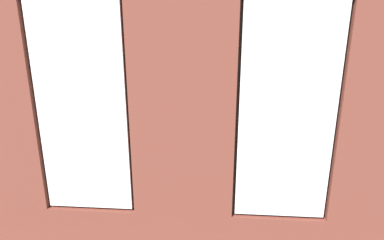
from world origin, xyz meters
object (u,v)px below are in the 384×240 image
object	(u,v)px
table_plant_small	(198,137)
cup_ceramic	(183,145)
coffee_table	(179,147)
potted_plant_mid_room_small	(256,134)
remote_gray	(158,146)
tv_flatscreen	(74,104)
potted_plant_foreground_right	(114,101)
couch_left	(322,148)
papasan_chair	(194,110)
remote_black	(172,142)
potted_plant_corner_near_left	(303,100)
couch_by_window	(175,209)
potted_plant_near_tv	(83,126)
remote_silver	(179,144)
potted_plant_by_left_couch	(285,121)
media_console	(78,134)

from	to	relation	value
table_plant_small	cup_ceramic	bearing A→B (deg)	47.54
coffee_table	potted_plant_mid_room_small	size ratio (longest dim) A/B	2.16
remote_gray	tv_flatscreen	bearing A→B (deg)	122.83
potted_plant_foreground_right	couch_left	bearing A→B (deg)	154.49
papasan_chair	remote_black	bearing A→B (deg)	83.24
coffee_table	table_plant_small	world-z (taller)	table_plant_small
couch_left	potted_plant_mid_room_small	world-z (taller)	couch_left
remote_black	potted_plant_corner_near_left	size ratio (longest dim) A/B	0.13
couch_by_window	potted_plant_near_tv	bearing A→B (deg)	-44.53
coffee_table	remote_gray	world-z (taller)	remote_gray
coffee_table	potted_plant_near_tv	size ratio (longest dim) A/B	1.04
potted_plant_corner_near_left	potted_plant_foreground_right	bearing A→B (deg)	0.62
couch_by_window	remote_gray	xyz separation A→B (m)	(0.53, -1.81, 0.11)
remote_silver	potted_plant_near_tv	size ratio (longest dim) A/B	0.15
couch_left	table_plant_small	xyz separation A→B (m)	(2.27, 0.17, 0.21)
potted_plant_by_left_couch	remote_silver	bearing A→B (deg)	39.16
remote_black	potted_plant_corner_near_left	bearing A→B (deg)	28.61
potted_plant_mid_room_small	coffee_table	bearing A→B (deg)	27.07
cup_ceramic	remote_gray	world-z (taller)	cup_ceramic
remote_black	potted_plant_corner_near_left	distance (m)	3.78
media_console	potted_plant_mid_room_small	bearing A→B (deg)	177.88
table_plant_small	potted_plant_near_tv	world-z (taller)	potted_plant_near_tv
remote_silver	potted_plant_foreground_right	distance (m)	3.16
potted_plant_mid_room_small	potted_plant_by_left_couch	bearing A→B (deg)	-125.54
couch_by_window	potted_plant_foreground_right	size ratio (longest dim) A/B	1.73
potted_plant_by_left_couch	couch_left	bearing A→B (deg)	105.12
couch_by_window	papasan_chair	world-z (taller)	couch_by_window
cup_ceramic	potted_plant_by_left_couch	world-z (taller)	potted_plant_by_left_couch
papasan_chair	potted_plant_near_tv	distance (m)	2.98
papasan_chair	potted_plant_foreground_right	size ratio (longest dim) A/B	1.01
papasan_chair	potted_plant_mid_room_small	bearing A→B (deg)	131.56
potted_plant_near_tv	potted_plant_corner_near_left	xyz separation A→B (m)	(-4.44, -2.62, -0.08)
remote_silver	potted_plant_corner_near_left	xyz separation A→B (m)	(-2.73, -2.53, 0.24)
table_plant_small	potted_plant_mid_room_small	size ratio (longest dim) A/B	0.37
potted_plant_near_tv	papasan_chair	bearing A→B (deg)	-127.72
couch_left	tv_flatscreen	size ratio (longest dim) A/B	1.66
papasan_chair	cup_ceramic	bearing A→B (deg)	89.65
couch_by_window	cup_ceramic	xyz separation A→B (m)	(0.08, -1.81, 0.15)
tv_flatscreen	coffee_table	bearing A→B (deg)	158.68
potted_plant_mid_room_small	media_console	bearing A→B (deg)	-2.12
coffee_table	media_console	bearing A→B (deg)	-21.25
potted_plant_foreground_right	potted_plant_mid_room_small	distance (m)	3.82
potted_plant_mid_room_small	potted_plant_corner_near_left	xyz separation A→B (m)	(-1.28, -1.79, 0.29)
cup_ceramic	remote_black	size ratio (longest dim) A/B	0.59
remote_black	papasan_chair	size ratio (longest dim) A/B	0.15
remote_silver	tv_flatscreen	distance (m)	2.47
remote_black	potted_plant_mid_room_small	world-z (taller)	potted_plant_mid_room_small
potted_plant_corner_near_left	tv_flatscreen	bearing A→B (deg)	18.29
coffee_table	potted_plant_foreground_right	bearing A→B (deg)	-51.87
tv_flatscreen	remote_silver	bearing A→B (deg)	158.68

